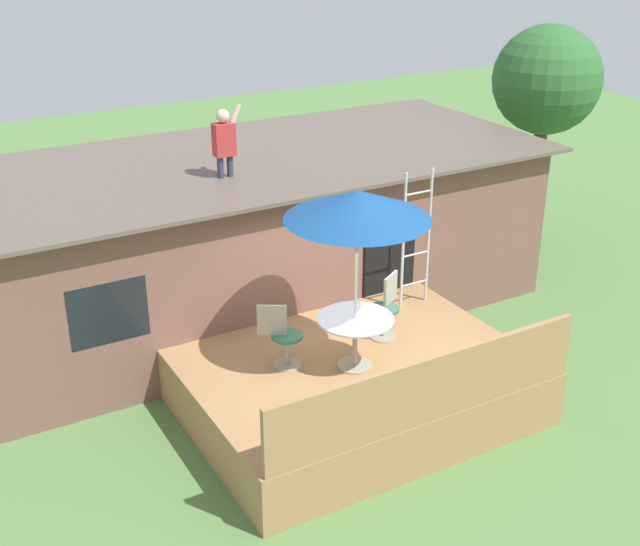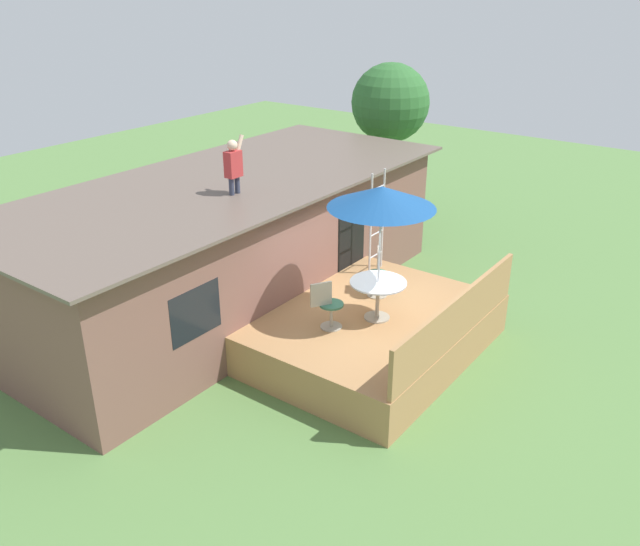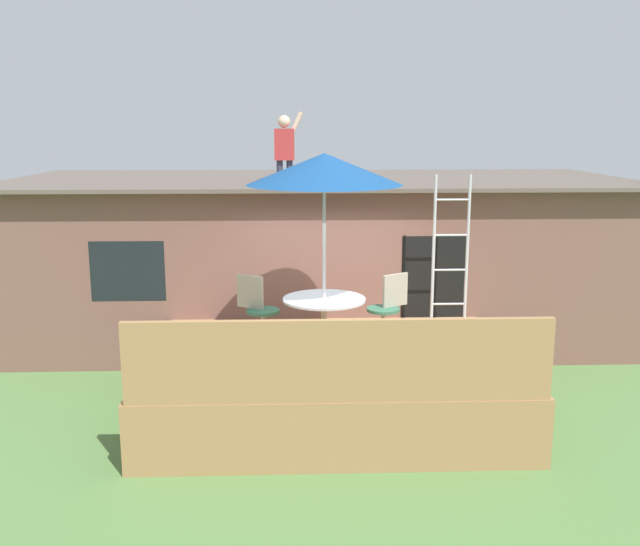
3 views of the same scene
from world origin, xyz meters
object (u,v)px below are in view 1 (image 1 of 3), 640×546
object	(u,v)px
patio_chair_right	(386,307)
backyard_tree	(547,82)
patio_umbrella	(358,205)
patio_chair_left	(282,336)
patio_table	(355,329)
step_ladder	(416,239)
person_figure	(224,138)

from	to	relation	value
patio_chair_right	backyard_tree	bearing A→B (deg)	177.90
patio_umbrella	patio_chair_left	world-z (taller)	patio_umbrella
patio_table	step_ladder	xyz separation A→B (m)	(1.84, 1.20, 0.51)
step_ladder	patio_chair_right	distance (m)	1.34
step_ladder	patio_chair_right	size ratio (longest dim) A/B	2.39
patio_umbrella	step_ladder	xyz separation A→B (m)	(1.84, 1.20, -1.25)
patio_umbrella	backyard_tree	bearing A→B (deg)	29.92
backyard_tree	patio_chair_left	bearing A→B (deg)	-155.81
patio_umbrella	backyard_tree	distance (m)	8.23
patio_umbrella	person_figure	world-z (taller)	person_figure
person_figure	patio_table	bearing A→B (deg)	-80.45
patio_chair_left	backyard_tree	world-z (taller)	backyard_tree
patio_chair_left	patio_chair_right	distance (m)	1.72
step_ladder	patio_chair_right	bearing A→B (deg)	-145.91
step_ladder	backyard_tree	bearing A→B (deg)	28.80
backyard_tree	patio_table	bearing A→B (deg)	-150.08
patio_chair_right	backyard_tree	xyz separation A→B (m)	(6.26, 3.57, 2.04)
patio_chair_left	patio_chair_right	size ratio (longest dim) A/B	1.00
patio_umbrella	patio_chair_right	size ratio (longest dim) A/B	2.76
patio_umbrella	person_figure	distance (m)	3.03
patio_table	patio_umbrella	xyz separation A→B (m)	(0.00, 0.00, 1.76)
patio_chair_left	backyard_tree	size ratio (longest dim) A/B	0.21
step_ladder	patio_table	bearing A→B (deg)	-147.00
patio_chair_left	patio_chair_right	xyz separation A→B (m)	(1.72, 0.02, 0.00)
step_ladder	person_figure	size ratio (longest dim) A/B	1.98
patio_umbrella	backyard_tree	xyz separation A→B (m)	(7.13, 4.11, 0.15)
patio_umbrella	patio_chair_right	bearing A→B (deg)	31.76
patio_table	patio_umbrella	bearing A→B (deg)	53.13
person_figure	patio_chair_left	bearing A→B (deg)	-98.07
patio_table	patio_chair_right	bearing A→B (deg)	31.76
step_ladder	patio_chair_left	xyz separation A→B (m)	(-2.69, -0.68, -0.64)
patio_chair_left	backyard_tree	xyz separation A→B (m)	(7.99, 3.59, 2.04)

